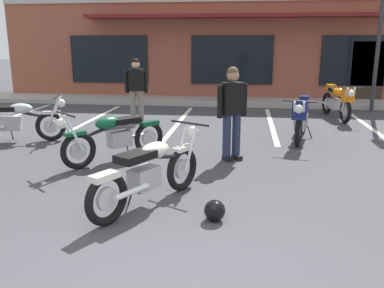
{
  "coord_description": "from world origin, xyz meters",
  "views": [
    {
      "loc": [
        0.53,
        -2.9,
        2.1
      ],
      "look_at": [
        -0.28,
        3.25,
        0.55
      ],
      "focal_mm": 38.51,
      "sensor_mm": 36.0,
      "label": 1
    }
  ],
  "objects_px": {
    "motorcycle_foreground_classic": "(150,172)",
    "motorcycle_black_cruiser": "(301,116)",
    "motorcycle_red_sportbike": "(338,100)",
    "person_in_black_shirt": "(136,86)",
    "motorcycle_silver_naked": "(114,136)",
    "person_in_shorts_foreground": "(232,108)",
    "motorcycle_blue_standard": "(16,121)",
    "parking_lot_lamp_post": "(384,0)",
    "helmet_on_pavement": "(215,210)"
  },
  "relations": [
    {
      "from": "motorcycle_foreground_classic",
      "to": "motorcycle_black_cruiser",
      "type": "distance_m",
      "value": 4.68
    },
    {
      "from": "motorcycle_foreground_classic",
      "to": "motorcycle_red_sportbike",
      "type": "height_order",
      "value": "same"
    },
    {
      "from": "motorcycle_black_cruiser",
      "to": "person_in_black_shirt",
      "type": "relative_size",
      "value": 1.25
    },
    {
      "from": "motorcycle_silver_naked",
      "to": "person_in_shorts_foreground",
      "type": "distance_m",
      "value": 2.16
    },
    {
      "from": "motorcycle_red_sportbike",
      "to": "motorcycle_blue_standard",
      "type": "height_order",
      "value": "same"
    },
    {
      "from": "parking_lot_lamp_post",
      "to": "motorcycle_foreground_classic",
      "type": "bearing_deg",
      "value": -121.98
    },
    {
      "from": "person_in_black_shirt",
      "to": "person_in_shorts_foreground",
      "type": "bearing_deg",
      "value": -51.16
    },
    {
      "from": "motorcycle_silver_naked",
      "to": "motorcycle_red_sportbike",
      "type": "bearing_deg",
      "value": 44.84
    },
    {
      "from": "motorcycle_black_cruiser",
      "to": "motorcycle_silver_naked",
      "type": "height_order",
      "value": "same"
    },
    {
      "from": "motorcycle_blue_standard",
      "to": "person_in_black_shirt",
      "type": "distance_m",
      "value": 3.21
    },
    {
      "from": "person_in_shorts_foreground",
      "to": "helmet_on_pavement",
      "type": "bearing_deg",
      "value": -92.03
    },
    {
      "from": "motorcycle_foreground_classic",
      "to": "motorcycle_red_sportbike",
      "type": "relative_size",
      "value": 0.91
    },
    {
      "from": "motorcycle_foreground_classic",
      "to": "motorcycle_black_cruiser",
      "type": "xyz_separation_m",
      "value": [
        2.41,
        4.01,
        0.07
      ]
    },
    {
      "from": "person_in_shorts_foreground",
      "to": "person_in_black_shirt",
      "type": "bearing_deg",
      "value": 128.84
    },
    {
      "from": "motorcycle_blue_standard",
      "to": "person_in_black_shirt",
      "type": "height_order",
      "value": "person_in_black_shirt"
    },
    {
      "from": "motorcycle_silver_naked",
      "to": "motorcycle_blue_standard",
      "type": "bearing_deg",
      "value": 155.36
    },
    {
      "from": "person_in_shorts_foreground",
      "to": "parking_lot_lamp_post",
      "type": "height_order",
      "value": "parking_lot_lamp_post"
    },
    {
      "from": "motorcycle_silver_naked",
      "to": "person_in_black_shirt",
      "type": "distance_m",
      "value": 3.71
    },
    {
      "from": "helmet_on_pavement",
      "to": "person_in_black_shirt",
      "type": "bearing_deg",
      "value": 113.01
    },
    {
      "from": "motorcycle_red_sportbike",
      "to": "motorcycle_foreground_classic",
      "type": "bearing_deg",
      "value": -119.06
    },
    {
      "from": "motorcycle_red_sportbike",
      "to": "helmet_on_pavement",
      "type": "height_order",
      "value": "motorcycle_red_sportbike"
    },
    {
      "from": "motorcycle_red_sportbike",
      "to": "parking_lot_lamp_post",
      "type": "relative_size",
      "value": 0.42
    },
    {
      "from": "motorcycle_blue_standard",
      "to": "parking_lot_lamp_post",
      "type": "relative_size",
      "value": 0.41
    },
    {
      "from": "motorcycle_red_sportbike",
      "to": "parking_lot_lamp_post",
      "type": "distance_m",
      "value": 3.38
    },
    {
      "from": "motorcycle_silver_naked",
      "to": "helmet_on_pavement",
      "type": "bearing_deg",
      "value": -49.33
    },
    {
      "from": "person_in_black_shirt",
      "to": "person_in_shorts_foreground",
      "type": "distance_m",
      "value": 4.17
    },
    {
      "from": "motorcycle_silver_naked",
      "to": "person_in_black_shirt",
      "type": "bearing_deg",
      "value": 98.61
    },
    {
      "from": "motorcycle_red_sportbike",
      "to": "motorcycle_black_cruiser",
      "type": "distance_m",
      "value": 2.98
    },
    {
      "from": "motorcycle_blue_standard",
      "to": "helmet_on_pavement",
      "type": "relative_size",
      "value": 7.97
    },
    {
      "from": "motorcycle_black_cruiser",
      "to": "person_in_shorts_foreground",
      "type": "height_order",
      "value": "person_in_shorts_foreground"
    },
    {
      "from": "parking_lot_lamp_post",
      "to": "person_in_shorts_foreground",
      "type": "bearing_deg",
      "value": -125.14
    },
    {
      "from": "person_in_shorts_foreground",
      "to": "motorcycle_black_cruiser",
      "type": "bearing_deg",
      "value": 49.8
    },
    {
      "from": "motorcycle_silver_naked",
      "to": "helmet_on_pavement",
      "type": "distance_m",
      "value": 3.04
    },
    {
      "from": "motorcycle_red_sportbike",
      "to": "motorcycle_black_cruiser",
      "type": "bearing_deg",
      "value": -115.92
    },
    {
      "from": "motorcycle_foreground_classic",
      "to": "motorcycle_silver_naked",
      "type": "xyz_separation_m",
      "value": [
        -1.09,
        1.91,
        0.0
      ]
    },
    {
      "from": "motorcycle_blue_standard",
      "to": "motorcycle_black_cruiser",
      "type": "bearing_deg",
      "value": 8.79
    },
    {
      "from": "motorcycle_blue_standard",
      "to": "motorcycle_foreground_classic",
      "type": "bearing_deg",
      "value": -40.33
    },
    {
      "from": "motorcycle_red_sportbike",
      "to": "motorcycle_silver_naked",
      "type": "distance_m",
      "value": 6.77
    },
    {
      "from": "motorcycle_foreground_classic",
      "to": "motorcycle_silver_naked",
      "type": "distance_m",
      "value": 2.2
    },
    {
      "from": "motorcycle_blue_standard",
      "to": "person_in_shorts_foreground",
      "type": "xyz_separation_m",
      "value": [
        4.59,
        -0.77,
        0.49
      ]
    },
    {
      "from": "motorcycle_foreground_classic",
      "to": "person_in_shorts_foreground",
      "type": "height_order",
      "value": "person_in_shorts_foreground"
    },
    {
      "from": "motorcycle_foreground_classic",
      "to": "parking_lot_lamp_post",
      "type": "height_order",
      "value": "parking_lot_lamp_post"
    },
    {
      "from": "helmet_on_pavement",
      "to": "parking_lot_lamp_post",
      "type": "relative_size",
      "value": 0.05
    },
    {
      "from": "motorcycle_silver_naked",
      "to": "parking_lot_lamp_post",
      "type": "height_order",
      "value": "parking_lot_lamp_post"
    },
    {
      "from": "motorcycle_foreground_classic",
      "to": "motorcycle_silver_naked",
      "type": "relative_size",
      "value": 1.11
    },
    {
      "from": "motorcycle_foreground_classic",
      "to": "person_in_shorts_foreground",
      "type": "relative_size",
      "value": 1.14
    },
    {
      "from": "motorcycle_silver_naked",
      "to": "motorcycle_blue_standard",
      "type": "distance_m",
      "value": 2.79
    },
    {
      "from": "motorcycle_black_cruiser",
      "to": "parking_lot_lamp_post",
      "type": "xyz_separation_m",
      "value": [
        2.66,
        4.12,
        2.73
      ]
    },
    {
      "from": "person_in_black_shirt",
      "to": "parking_lot_lamp_post",
      "type": "height_order",
      "value": "parking_lot_lamp_post"
    },
    {
      "from": "motorcycle_silver_naked",
      "to": "person_in_shorts_foreground",
      "type": "height_order",
      "value": "person_in_shorts_foreground"
    }
  ]
}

